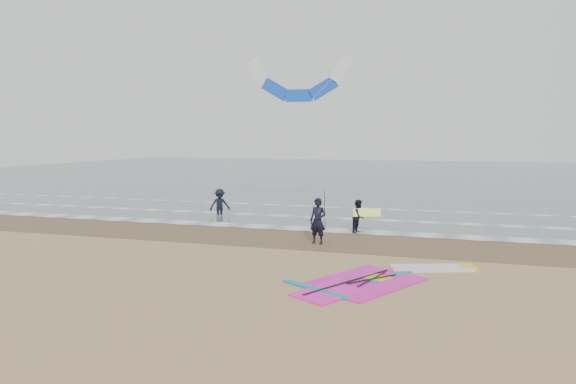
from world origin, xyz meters
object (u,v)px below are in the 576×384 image
(person_walking, at_px, (359,216))
(windsurf_rig, at_px, (385,278))
(person_standing, at_px, (318,221))
(person_wading, at_px, (220,199))
(surf_kite, at_px, (299,83))

(person_walking, bearing_deg, windsurf_rig, -149.99)
(windsurf_rig, height_order, person_standing, person_standing)
(person_standing, height_order, person_wading, person_standing)
(person_walking, height_order, surf_kite, surf_kite)
(windsurf_rig, relative_size, person_wading, 3.18)
(person_walking, bearing_deg, person_wading, 83.91)
(person_standing, relative_size, person_walking, 1.23)
(person_wading, height_order, surf_kite, surf_kite)
(person_wading, bearing_deg, surf_kite, 11.62)
(windsurf_rig, bearing_deg, person_wading, 134.01)
(person_walking, bearing_deg, surf_kite, 48.68)
(person_standing, bearing_deg, person_walking, 78.38)
(windsurf_rig, distance_m, person_wading, 15.59)
(windsurf_rig, bearing_deg, surf_kite, 114.84)
(person_standing, xyz_separation_m, person_wading, (-7.45, 6.40, -0.04))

